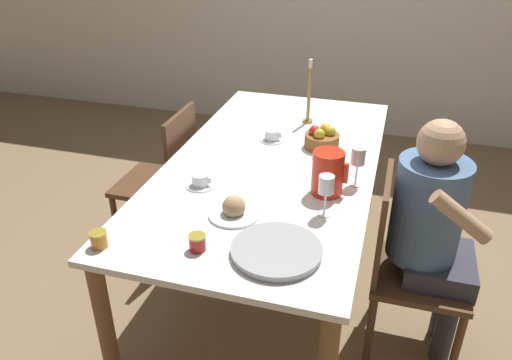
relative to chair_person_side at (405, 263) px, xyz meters
name	(u,v)px	position (x,y,z in m)	size (l,w,h in m)	color
ground_plane	(271,276)	(-0.70, 0.29, -0.47)	(20.00, 20.00, 0.00)	#7F6647
dining_table	(272,176)	(-0.70, 0.29, 0.19)	(1.03, 2.00, 0.75)	white
chair_person_side	(405,263)	(0.00, 0.00, 0.00)	(0.42, 0.42, 0.89)	#51331E
chair_opposite	(165,177)	(-1.40, 0.44, 0.00)	(0.42, 0.42, 0.89)	#51331E
person_seated	(433,225)	(0.09, 0.02, 0.21)	(0.39, 0.41, 1.16)	#33333D
red_pitcher	(328,173)	(-0.39, 0.05, 0.38)	(0.17, 0.14, 0.20)	red
wine_glass_water	(358,158)	(-0.27, 0.16, 0.42)	(0.06, 0.06, 0.19)	white
wine_glass_juice	(326,187)	(-0.36, -0.13, 0.41)	(0.06, 0.06, 0.19)	white
teacup_near_person	(200,181)	(-0.96, -0.05, 0.30)	(0.14, 0.14, 0.06)	silver
teacup_across	(272,136)	(-0.77, 0.54, 0.30)	(0.14, 0.14, 0.06)	silver
serving_tray	(277,251)	(-0.49, -0.45, 0.29)	(0.34, 0.34, 0.03)	#9E9EA3
bread_plate	(234,209)	(-0.73, -0.25, 0.31)	(0.22, 0.22, 0.10)	silver
jam_jar_amber	(197,242)	(-0.78, -0.51, 0.31)	(0.07, 0.07, 0.06)	#A81E1E
jam_jar_red	(99,239)	(-1.15, -0.60, 0.31)	(0.07, 0.07, 0.06)	#C67A1E
fruit_bowl	(322,139)	(-0.49, 0.53, 0.33)	(0.18, 0.18, 0.12)	brown
candlestick_tall	(309,98)	(-0.63, 0.86, 0.43)	(0.06, 0.06, 0.38)	olive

